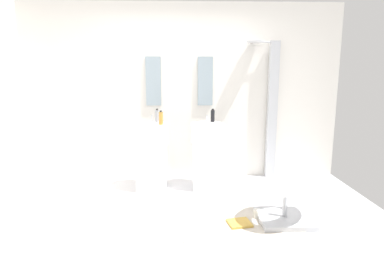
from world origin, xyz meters
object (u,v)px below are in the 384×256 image
object	(u,v)px
soap_bottle_black	(213,116)
soap_bottle_amber	(161,118)
soap_bottle_grey	(157,116)
magazine_ochre	(239,223)
shower_column	(271,108)
pedestal_sink_right	(207,154)
lounge_chair	(286,191)
coffee_mug	(257,213)
pedestal_sink_left	(152,154)

from	to	relation	value
soap_bottle_black	soap_bottle_amber	size ratio (longest dim) A/B	0.98
soap_bottle_grey	soap_bottle_amber	xyz separation A→B (m)	(0.06, -0.19, -0.00)
magazine_ochre	soap_bottle_grey	distance (m)	1.84
shower_column	magazine_ochre	world-z (taller)	shower_column
shower_column	soap_bottle_amber	bearing A→B (deg)	-163.00
pedestal_sink_right	lounge_chair	distance (m)	1.31
pedestal_sink_right	magazine_ochre	size ratio (longest dim) A/B	4.29
pedestal_sink_right	soap_bottle_black	xyz separation A→B (m)	(0.08, 0.14, 0.52)
coffee_mug	soap_bottle_grey	distance (m)	1.86
pedestal_sink_left	soap_bottle_black	world-z (taller)	soap_bottle_black
coffee_mug	shower_column	bearing A→B (deg)	69.62
pedestal_sink_right	magazine_ochre	bearing A→B (deg)	-77.42
pedestal_sink_left	magazine_ochre	xyz separation A→B (m)	(1.02, -1.13, -0.46)
shower_column	soap_bottle_amber	world-z (taller)	shower_column
magazine_ochre	soap_bottle_grey	world-z (taller)	soap_bottle_grey
shower_column	pedestal_sink_right	bearing A→B (deg)	-157.05
pedestal_sink_right	lounge_chair	world-z (taller)	pedestal_sink_right
lounge_chair	soap_bottle_black	xyz separation A→B (m)	(-0.67, 1.20, 0.65)
magazine_ochre	coffee_mug	bearing A→B (deg)	24.06
lounge_chair	soap_bottle_grey	world-z (taller)	soap_bottle_grey
soap_bottle_black	pedestal_sink_left	bearing A→B (deg)	-170.75
soap_bottle_grey	soap_bottle_amber	distance (m)	0.20
soap_bottle_grey	soap_bottle_black	distance (m)	0.78
pedestal_sink_right	magazine_ochre	distance (m)	1.24
pedestal_sink_right	shower_column	bearing A→B (deg)	22.95
magazine_ochre	soap_bottle_amber	size ratio (longest dim) A/B	1.26
shower_column	soap_bottle_grey	bearing A→B (deg)	-169.80
pedestal_sink_right	pedestal_sink_left	bearing A→B (deg)	180.00
lounge_chair	soap_bottle_grey	xyz separation A→B (m)	(-1.45, 1.18, 0.65)
soap_bottle_black	magazine_ochre	bearing A→B (deg)	-82.41
pedestal_sink_right	coffee_mug	xyz separation A→B (m)	(0.47, -0.98, -0.43)
pedestal_sink_left	soap_bottle_amber	world-z (taller)	soap_bottle_amber
soap_bottle_grey	soap_bottle_amber	world-z (taller)	soap_bottle_grey
soap_bottle_amber	pedestal_sink_left	bearing A→B (deg)	150.99
coffee_mug	pedestal_sink_right	bearing A→B (deg)	115.91
coffee_mug	soap_bottle_amber	bearing A→B (deg)	140.79
pedestal_sink_left	soap_bottle_amber	xyz separation A→B (m)	(0.14, -0.08, 0.52)
lounge_chair	magazine_ochre	world-z (taller)	lounge_chair
pedestal_sink_left	coffee_mug	distance (m)	1.63
shower_column	pedestal_sink_left	bearing A→B (deg)	-166.56
shower_column	soap_bottle_grey	xyz separation A→B (m)	(-1.69, -0.30, -0.08)
pedestal_sink_left	lounge_chair	bearing A→B (deg)	-35.02
pedestal_sink_right	soap_bottle_black	distance (m)	0.54
pedestal_sink_left	coffee_mug	xyz separation A→B (m)	(1.24, -0.98, -0.43)
magazine_ochre	coffee_mug	xyz separation A→B (m)	(0.22, 0.15, 0.03)
shower_column	soap_bottle_amber	xyz separation A→B (m)	(-1.62, -0.50, -0.08)
pedestal_sink_right	soap_bottle_grey	xyz separation A→B (m)	(-0.69, 0.12, 0.52)
shower_column	magazine_ochre	size ratio (longest dim) A/B	8.68
pedestal_sink_left	soap_bottle_grey	size ratio (longest dim) A/B	5.35
magazine_ochre	soap_bottle_amber	bearing A→B (deg)	119.70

